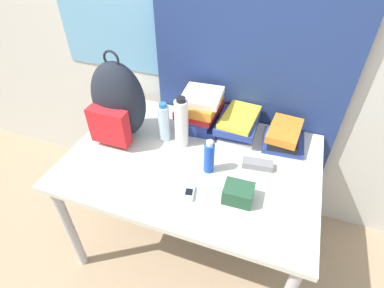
{
  "coord_description": "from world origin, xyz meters",
  "views": [
    {
      "loc": [
        0.39,
        -0.63,
        1.77
      ],
      "look_at": [
        0.0,
        0.44,
        0.83
      ],
      "focal_mm": 28.0,
      "sensor_mm": 36.0,
      "label": 1
    }
  ],
  "objects_px": {
    "book_stack_center": "(238,124)",
    "sunglasses_case": "(257,164)",
    "camera_pouch": "(238,193)",
    "water_bottle": "(164,123)",
    "book_stack_left": "(201,110)",
    "book_stack_right": "(284,136)",
    "sunscreen_bottle": "(209,157)",
    "cell_phone": "(189,193)",
    "sports_bottle": "(181,123)",
    "backpack": "(118,103)"
  },
  "relations": [
    {
      "from": "book_stack_center",
      "to": "sunglasses_case",
      "type": "bearing_deg",
      "value": -55.8
    },
    {
      "from": "camera_pouch",
      "to": "water_bottle",
      "type": "bearing_deg",
      "value": 149.03
    },
    {
      "from": "book_stack_left",
      "to": "book_stack_right",
      "type": "relative_size",
      "value": 1.07
    },
    {
      "from": "sunscreen_bottle",
      "to": "sunglasses_case",
      "type": "bearing_deg",
      "value": 24.91
    },
    {
      "from": "water_bottle",
      "to": "cell_phone",
      "type": "bearing_deg",
      "value": -51.4
    },
    {
      "from": "sunscreen_bottle",
      "to": "camera_pouch",
      "type": "relative_size",
      "value": 1.39
    },
    {
      "from": "book_stack_center",
      "to": "sports_bottle",
      "type": "distance_m",
      "value": 0.33
    },
    {
      "from": "book_stack_left",
      "to": "sunscreen_bottle",
      "type": "distance_m",
      "value": 0.37
    },
    {
      "from": "water_bottle",
      "to": "cell_phone",
      "type": "distance_m",
      "value": 0.44
    },
    {
      "from": "water_bottle",
      "to": "sports_bottle",
      "type": "height_order",
      "value": "sports_bottle"
    },
    {
      "from": "cell_phone",
      "to": "camera_pouch",
      "type": "distance_m",
      "value": 0.22
    },
    {
      "from": "water_bottle",
      "to": "sunglasses_case",
      "type": "height_order",
      "value": "water_bottle"
    },
    {
      "from": "book_stack_right",
      "to": "sunscreen_bottle",
      "type": "height_order",
      "value": "sunscreen_bottle"
    },
    {
      "from": "sports_bottle",
      "to": "book_stack_left",
      "type": "bearing_deg",
      "value": 77.56
    },
    {
      "from": "cell_phone",
      "to": "sunglasses_case",
      "type": "distance_m",
      "value": 0.38
    },
    {
      "from": "book_stack_center",
      "to": "sunglasses_case",
      "type": "xyz_separation_m",
      "value": [
        0.16,
        -0.24,
        -0.05
      ]
    },
    {
      "from": "water_bottle",
      "to": "cell_phone",
      "type": "xyz_separation_m",
      "value": [
        0.27,
        -0.34,
        -0.1
      ]
    },
    {
      "from": "sports_bottle",
      "to": "sunglasses_case",
      "type": "bearing_deg",
      "value": -5.78
    },
    {
      "from": "cell_phone",
      "to": "book_stack_left",
      "type": "bearing_deg",
      "value": 103.25
    },
    {
      "from": "sports_bottle",
      "to": "cell_phone",
      "type": "bearing_deg",
      "value": -63.47
    },
    {
      "from": "sports_bottle",
      "to": "water_bottle",
      "type": "bearing_deg",
      "value": 173.68
    },
    {
      "from": "backpack",
      "to": "book_stack_center",
      "type": "relative_size",
      "value": 1.69
    },
    {
      "from": "sports_bottle",
      "to": "camera_pouch",
      "type": "height_order",
      "value": "sports_bottle"
    },
    {
      "from": "book_stack_center",
      "to": "cell_phone",
      "type": "xyz_separation_m",
      "value": [
        -0.1,
        -0.52,
        -0.06
      ]
    },
    {
      "from": "backpack",
      "to": "sunscreen_bottle",
      "type": "distance_m",
      "value": 0.57
    },
    {
      "from": "backpack",
      "to": "water_bottle",
      "type": "xyz_separation_m",
      "value": [
        0.24,
        0.05,
        -0.1
      ]
    },
    {
      "from": "book_stack_left",
      "to": "backpack",
      "type": "bearing_deg",
      "value": -150.08
    },
    {
      "from": "book_stack_left",
      "to": "book_stack_right",
      "type": "xyz_separation_m",
      "value": [
        0.47,
        -0.0,
        -0.06
      ]
    },
    {
      "from": "book_stack_center",
      "to": "sunscreen_bottle",
      "type": "height_order",
      "value": "sunscreen_bottle"
    },
    {
      "from": "backpack",
      "to": "book_stack_left",
      "type": "relative_size",
      "value": 1.8
    },
    {
      "from": "backpack",
      "to": "water_bottle",
      "type": "relative_size",
      "value": 2.15
    },
    {
      "from": "book_stack_right",
      "to": "water_bottle",
      "type": "distance_m",
      "value": 0.65
    },
    {
      "from": "cell_phone",
      "to": "sunglasses_case",
      "type": "xyz_separation_m",
      "value": [
        0.26,
        0.28,
        0.01
      ]
    },
    {
      "from": "water_bottle",
      "to": "cell_phone",
      "type": "relative_size",
      "value": 2.42
    },
    {
      "from": "book_stack_center",
      "to": "water_bottle",
      "type": "relative_size",
      "value": 1.28
    },
    {
      "from": "sports_bottle",
      "to": "cell_phone",
      "type": "height_order",
      "value": "sports_bottle"
    },
    {
      "from": "backpack",
      "to": "book_stack_center",
      "type": "bearing_deg",
      "value": 20.49
    },
    {
      "from": "sports_bottle",
      "to": "cell_phone",
      "type": "distance_m",
      "value": 0.39
    },
    {
      "from": "cell_phone",
      "to": "sunscreen_bottle",
      "type": "bearing_deg",
      "value": 78.85
    },
    {
      "from": "book_stack_left",
      "to": "book_stack_center",
      "type": "relative_size",
      "value": 0.94
    },
    {
      "from": "water_bottle",
      "to": "book_stack_right",
      "type": "bearing_deg",
      "value": 15.72
    },
    {
      "from": "backpack",
      "to": "sunglasses_case",
      "type": "height_order",
      "value": "backpack"
    },
    {
      "from": "book_stack_right",
      "to": "cell_phone",
      "type": "height_order",
      "value": "book_stack_right"
    },
    {
      "from": "water_bottle",
      "to": "camera_pouch",
      "type": "xyz_separation_m",
      "value": [
        0.48,
        -0.29,
        -0.07
      ]
    },
    {
      "from": "sunglasses_case",
      "to": "camera_pouch",
      "type": "relative_size",
      "value": 1.18
    },
    {
      "from": "cell_phone",
      "to": "water_bottle",
      "type": "bearing_deg",
      "value": 128.6
    },
    {
      "from": "sunscreen_bottle",
      "to": "cell_phone",
      "type": "height_order",
      "value": "sunscreen_bottle"
    },
    {
      "from": "backpack",
      "to": "book_stack_right",
      "type": "bearing_deg",
      "value": 14.42
    },
    {
      "from": "backpack",
      "to": "camera_pouch",
      "type": "xyz_separation_m",
      "value": [
        0.72,
        -0.24,
        -0.17
      ]
    },
    {
      "from": "sunscreen_bottle",
      "to": "water_bottle",
      "type": "bearing_deg",
      "value": 152.62
    }
  ]
}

